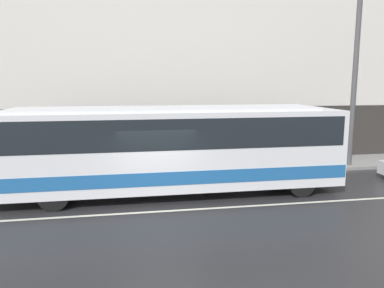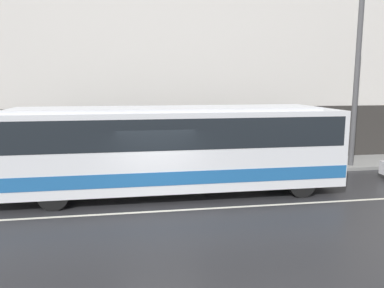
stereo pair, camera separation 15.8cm
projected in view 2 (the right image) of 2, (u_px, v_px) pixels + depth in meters
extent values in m
plane|color=#262628|center=(159.00, 211.00, 11.70)|extent=(60.00, 60.00, 0.00)
cube|color=gray|center=(149.00, 170.00, 16.94)|extent=(60.00, 2.80, 0.14)
cube|color=silver|center=(145.00, 27.00, 17.41)|extent=(60.00, 0.30, 13.12)
cube|color=#2D2B28|center=(147.00, 137.00, 18.08)|extent=(60.00, 0.06, 2.80)
cube|color=beige|center=(159.00, 211.00, 11.70)|extent=(54.00, 0.14, 0.01)
cube|color=silver|center=(169.00, 148.00, 13.22)|extent=(12.34, 2.45, 2.67)
cube|color=#1E5999|center=(169.00, 170.00, 13.35)|extent=(12.28, 2.47, 0.45)
cube|color=black|center=(168.00, 130.00, 13.12)|extent=(11.97, 2.47, 1.02)
cube|color=orange|center=(330.00, 114.00, 14.03)|extent=(0.12, 1.84, 0.28)
cube|color=silver|center=(168.00, 109.00, 12.99)|extent=(10.49, 2.08, 0.12)
cylinder|color=black|center=(302.00, 184.00, 13.12)|extent=(0.96, 0.28, 0.96)
cylinder|color=black|center=(278.00, 170.00, 15.20)|extent=(0.96, 0.28, 0.96)
cylinder|color=black|center=(53.00, 195.00, 11.76)|extent=(0.96, 0.28, 0.96)
cylinder|color=black|center=(65.00, 178.00, 13.84)|extent=(0.96, 0.28, 0.96)
cylinder|color=#4C4C4F|center=(356.00, 85.00, 17.04)|extent=(0.24, 0.24, 7.47)
cylinder|color=#333338|center=(210.00, 154.00, 16.54)|extent=(0.36, 0.36, 1.45)
sphere|color=tan|center=(210.00, 135.00, 16.41)|extent=(0.26, 0.26, 0.26)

